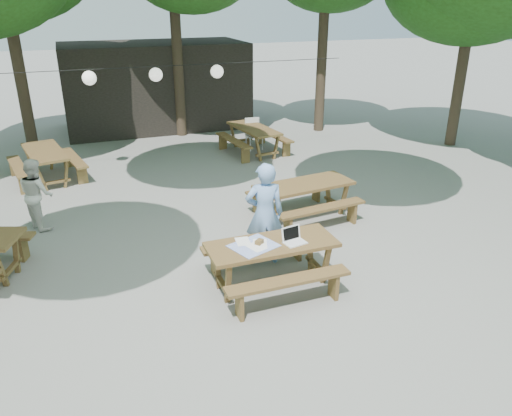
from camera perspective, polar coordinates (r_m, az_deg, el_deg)
The scene contains 12 objects.
ground at distance 8.42m, azimuth -1.68°, elevation -7.10°, with size 80.00×80.00×0.00m, color slate.
pavilion at distance 17.85m, azimuth -11.40°, elevation 13.57°, with size 6.00×3.00×2.80m, color black.
main_picnic_table at distance 7.82m, azimuth 1.80°, elevation -6.36°, with size 2.00×1.58×0.75m.
picnic_table_ne at distance 10.22m, azimuth 5.46°, elevation 0.91°, with size 2.08×1.80×0.75m.
picnic_table_far_w at distance 13.39m, azimuth -22.79°, elevation 4.60°, with size 1.92×2.18×0.75m.
picnic_table_far_e at distance 14.55m, azimuth -0.24°, elevation 7.81°, with size 1.81×2.09×0.75m.
woman at distance 8.30m, azimuth 0.99°, elevation -0.68°, with size 0.65×0.43×1.78m, color #7AA4DF.
second_person at distance 10.55m, azimuth -23.79°, elevation 1.51°, with size 0.68×0.53×1.40m, color silver.
plastic_chair at distance 14.98m, azimuth -0.23°, elevation 7.75°, with size 0.45×0.45×0.90m.
laptop at distance 7.67m, azimuth 4.27°, elevation -3.48°, with size 0.37×0.32×0.24m.
tabletop_clutter at distance 7.56m, azimuth -0.17°, elevation -4.23°, with size 0.80×0.74×0.08m.
paper_lanterns at distance 13.20m, azimuth -11.33°, elevation 14.74°, with size 9.00×0.34×0.38m.
Camera 1 is at (-2.30, -6.90, 4.24)m, focal length 35.00 mm.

